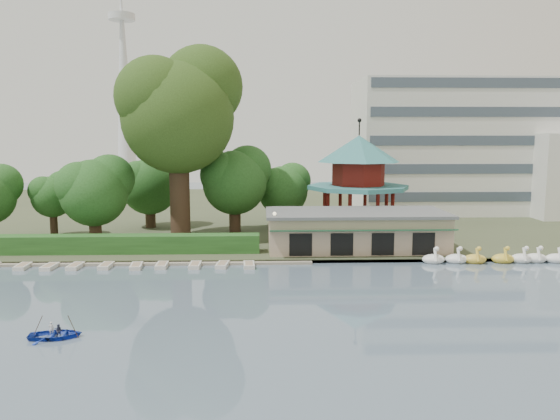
{
  "coord_description": "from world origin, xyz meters",
  "views": [
    {
      "loc": [
        0.22,
        -33.64,
        11.99
      ],
      "look_at": [
        2.0,
        18.0,
        5.0
      ],
      "focal_mm": 35.0,
      "sensor_mm": 36.0,
      "label": 1
    }
  ],
  "objects_px": {
    "dock": "(132,263)",
    "pavilion": "(358,174)",
    "big_tree": "(179,107)",
    "rowboat_with_passengers": "(55,331)",
    "boathouse": "(355,230)"
  },
  "relations": [
    {
      "from": "boathouse",
      "to": "pavilion",
      "type": "bearing_deg",
      "value": 78.72
    },
    {
      "from": "dock",
      "to": "pavilion",
      "type": "xyz_separation_m",
      "value": [
        24.0,
        14.8,
        7.36
      ]
    },
    {
      "from": "big_tree",
      "to": "boathouse",
      "type": "bearing_deg",
      "value": -18.3
    },
    {
      "from": "big_tree",
      "to": "pavilion",
      "type": "bearing_deg",
      "value": 10.33
    },
    {
      "from": "dock",
      "to": "rowboat_with_passengers",
      "type": "height_order",
      "value": "rowboat_with_passengers"
    },
    {
      "from": "dock",
      "to": "boathouse",
      "type": "distance_m",
      "value": 22.62
    },
    {
      "from": "boathouse",
      "to": "rowboat_with_passengers",
      "type": "relative_size",
      "value": 4.0
    },
    {
      "from": "dock",
      "to": "boathouse",
      "type": "xyz_separation_m",
      "value": [
        22.0,
        4.77,
        2.25
      ]
    },
    {
      "from": "pavilion",
      "to": "big_tree",
      "type": "relative_size",
      "value": 0.62
    },
    {
      "from": "boathouse",
      "to": "rowboat_with_passengers",
      "type": "xyz_separation_m",
      "value": [
        -22.16,
        -23.8,
        -1.92
      ]
    },
    {
      "from": "pavilion",
      "to": "big_tree",
      "type": "distance_m",
      "value": 22.53
    },
    {
      "from": "big_tree",
      "to": "dock",
      "type": "bearing_deg",
      "value": -106.07
    },
    {
      "from": "big_tree",
      "to": "rowboat_with_passengers",
      "type": "xyz_separation_m",
      "value": [
        -3.33,
        -30.03,
        -14.73
      ]
    },
    {
      "from": "dock",
      "to": "pavilion",
      "type": "height_order",
      "value": "pavilion"
    },
    {
      "from": "dock",
      "to": "big_tree",
      "type": "distance_m",
      "value": 18.92
    }
  ]
}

